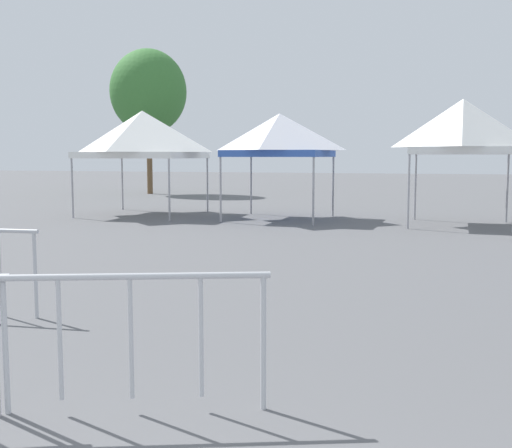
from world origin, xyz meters
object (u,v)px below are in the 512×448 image
at_px(canopy_tent_center, 143,135).
at_px(crowd_barrier_by_lift, 130,316).
at_px(canopy_tent_behind_center, 463,127).
at_px(tree_behind_tents_center, 148,92).
at_px(canopy_tent_behind_left, 280,135).

xyz_separation_m(canopy_tent_center, crowd_barrier_by_lift, (7.35, -14.73, -1.88)).
bearing_deg(canopy_tent_behind_center, crowd_barrier_by_lift, -100.31).
relative_size(canopy_tent_behind_center, tree_behind_tents_center, 0.48).
xyz_separation_m(canopy_tent_center, canopy_tent_behind_left, (4.67, -0.11, -0.07)).
bearing_deg(crowd_barrier_by_lift, canopy_tent_behind_left, 100.38).
height_order(canopy_tent_center, crowd_barrier_by_lift, canopy_tent_center).
bearing_deg(tree_behind_tents_center, crowd_barrier_by_lift, -64.00).
bearing_deg(canopy_tent_behind_left, canopy_tent_center, 178.66).
distance_m(canopy_tent_behind_center, crowd_barrier_by_lift, 14.71).
xyz_separation_m(canopy_tent_behind_left, tree_behind_tents_center, (-9.71, 10.79, 2.61)).
xyz_separation_m(canopy_tent_behind_center, tree_behind_tents_center, (-15.00, 11.07, 2.43)).
relative_size(canopy_tent_center, canopy_tent_behind_left, 1.08).
xyz_separation_m(canopy_tent_center, tree_behind_tents_center, (-5.05, 10.68, 2.54)).
bearing_deg(canopy_tent_behind_center, canopy_tent_center, 177.73).
bearing_deg(crowd_barrier_by_lift, tree_behind_tents_center, 116.00).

